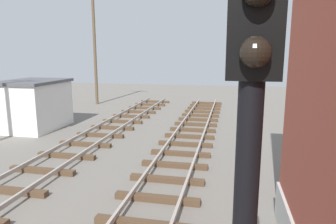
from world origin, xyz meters
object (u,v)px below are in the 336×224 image
object	(u,v)px
utility_pole_far	(95,46)
control_hut	(34,104)
signal_mast	(247,188)
parked_car_white	(21,95)

from	to	relation	value
utility_pole_far	control_hut	bearing A→B (deg)	-88.16
signal_mast	control_hut	size ratio (longest dim) A/B	1.34
control_hut	parked_car_white	bearing A→B (deg)	131.97
control_hut	utility_pole_far	bearing A→B (deg)	91.84
utility_pole_far	parked_car_white	bearing A→B (deg)	-156.60
signal_mast	parked_car_white	world-z (taller)	signal_mast
parked_car_white	utility_pole_far	xyz separation A→B (m)	(5.54, 2.40, 4.00)
signal_mast	control_hut	xyz separation A→B (m)	(-11.04, 12.85, -1.83)
signal_mast	utility_pole_far	xyz separation A→B (m)	(-11.33, 21.72, 1.69)
signal_mast	utility_pole_far	size ratio (longest dim) A/B	0.54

